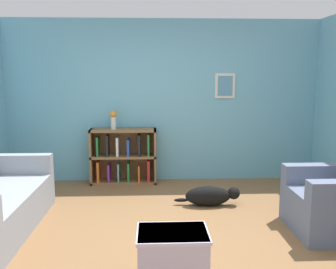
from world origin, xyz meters
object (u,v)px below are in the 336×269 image
bookshelf (124,157)px  dog (210,196)px  vase (113,119)px  coffee_table (173,254)px

bookshelf → dog: bookshelf is taller
bookshelf → dog: 1.69m
dog → vase: (-1.38, 1.11, 0.91)m
bookshelf → vase: vase is taller
coffee_table → dog: size_ratio=0.68×
coffee_table → dog: 1.91m
bookshelf → vase: size_ratio=3.53×
vase → dog: bearing=-38.8°
bookshelf → coffee_table: bearing=-78.2°
bookshelf → vase: (-0.15, -0.02, 0.62)m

